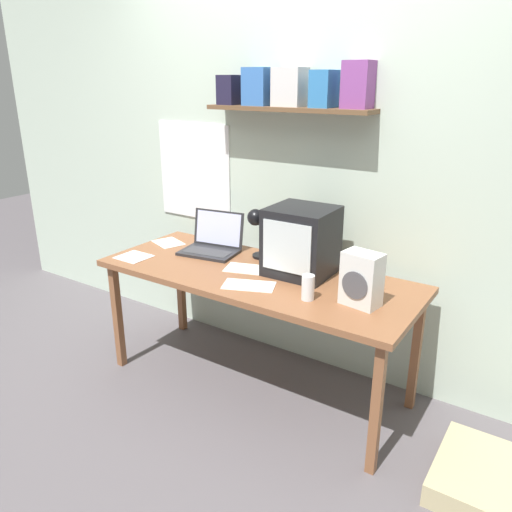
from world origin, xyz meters
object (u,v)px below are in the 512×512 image
(loose_paper_near_monitor, at_px, (249,285))
(laptop, at_px, (213,242))
(loose_paper_near_laptop, at_px, (168,243))
(corner_desk, at_px, (256,282))
(juice_glass, at_px, (308,289))
(printed_handout, at_px, (250,269))
(open_notebook, at_px, (134,257))
(desk_lamp, at_px, (257,226))
(floor_cushion, at_px, (495,483))
(crt_monitor, at_px, (301,241))
(space_heater, at_px, (362,279))

(loose_paper_near_monitor, bearing_deg, laptop, 146.12)
(laptop, distance_m, loose_paper_near_laptop, 0.36)
(corner_desk, bearing_deg, juice_glass, -20.91)
(printed_handout, xyz_separation_m, open_notebook, (-0.71, -0.22, 0.00))
(desk_lamp, distance_m, open_notebook, 0.78)
(floor_cushion, bearing_deg, desk_lamp, 167.84)
(desk_lamp, height_order, juice_glass, desk_lamp)
(corner_desk, height_order, crt_monitor, crt_monitor)
(space_heater, height_order, floor_cushion, space_heater)
(crt_monitor, distance_m, desk_lamp, 0.34)
(space_heater, height_order, printed_handout, space_heater)
(corner_desk, relative_size, desk_lamp, 5.88)
(crt_monitor, relative_size, space_heater, 1.42)
(laptop, distance_m, loose_paper_near_monitor, 0.61)
(juice_glass, bearing_deg, corner_desk, 159.09)
(floor_cushion, bearing_deg, juice_glass, -177.84)
(loose_paper_near_monitor, bearing_deg, juice_glass, 3.30)
(laptop, distance_m, open_notebook, 0.49)
(juice_glass, distance_m, printed_handout, 0.50)
(open_notebook, bearing_deg, laptop, 47.02)
(space_heater, bearing_deg, juice_glass, -151.18)
(juice_glass, height_order, loose_paper_near_laptop, juice_glass)
(corner_desk, bearing_deg, laptop, 159.45)
(laptop, xyz_separation_m, juice_glass, (0.84, -0.32, -0.00))
(printed_handout, bearing_deg, space_heater, -7.66)
(laptop, bearing_deg, crt_monitor, -11.29)
(corner_desk, xyz_separation_m, loose_paper_near_monitor, (0.07, -0.18, 0.06))
(juice_glass, distance_m, floor_cushion, 1.20)
(desk_lamp, relative_size, floor_cushion, 0.61)
(desk_lamp, relative_size, loose_paper_near_laptop, 1.27)
(corner_desk, relative_size, floor_cushion, 3.59)
(laptop, bearing_deg, loose_paper_near_monitor, -42.90)
(space_heater, relative_size, loose_paper_near_monitor, 0.86)
(juice_glass, bearing_deg, printed_handout, 158.89)
(open_notebook, relative_size, floor_cushion, 0.37)
(space_heater, bearing_deg, open_notebook, -165.73)
(corner_desk, bearing_deg, loose_paper_near_laptop, 170.84)
(loose_paper_near_laptop, bearing_deg, crt_monitor, 0.61)
(juice_glass, distance_m, open_notebook, 1.18)
(loose_paper_near_laptop, bearing_deg, juice_glass, -13.34)
(desk_lamp, xyz_separation_m, space_heater, (0.77, -0.27, -0.07))
(crt_monitor, relative_size, loose_paper_near_monitor, 1.22)
(loose_paper_near_monitor, bearing_deg, space_heater, 10.29)
(loose_paper_near_laptop, relative_size, floor_cushion, 0.48)
(space_heater, distance_m, floor_cushion, 1.07)
(corner_desk, distance_m, juice_glass, 0.45)
(loose_paper_near_monitor, distance_m, floor_cushion, 1.45)
(loose_paper_near_monitor, bearing_deg, crt_monitor, 66.36)
(laptop, height_order, printed_handout, laptop)
(corner_desk, height_order, floor_cushion, corner_desk)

